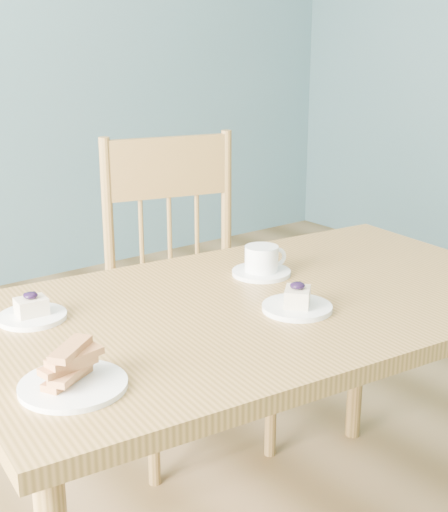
# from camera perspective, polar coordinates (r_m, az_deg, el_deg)

# --- Properties ---
(room) EXTENTS (5.01, 5.01, 2.71)m
(room) POSITION_cam_1_polar(r_m,az_deg,el_deg) (1.66, 6.46, 17.75)
(room) COLOR #9E7649
(room) RESTS_ON ground
(dining_table) EXTENTS (1.46, 0.94, 0.74)m
(dining_table) POSITION_cam_1_polar(r_m,az_deg,el_deg) (1.71, 2.92, -5.79)
(dining_table) COLOR #A0743D
(dining_table) RESTS_ON ground
(dining_chair) EXTENTS (0.56, 0.55, 1.02)m
(dining_chair) POSITION_cam_1_polar(r_m,az_deg,el_deg) (2.35, -3.06, -2.90)
(dining_chair) COLOR #A0743D
(dining_chair) RESTS_ON ground
(cheesecake_plate_near) EXTENTS (0.16, 0.16, 0.07)m
(cheesecake_plate_near) POSITION_cam_1_polar(r_m,az_deg,el_deg) (1.61, 5.87, -3.76)
(cheesecake_plate_near) COLOR white
(cheesecake_plate_near) RESTS_ON dining_table
(cheesecake_plate_far) EXTENTS (0.15, 0.15, 0.06)m
(cheesecake_plate_far) POSITION_cam_1_polar(r_m,az_deg,el_deg) (1.61, -15.11, -4.37)
(cheesecake_plate_far) COLOR white
(cheesecake_plate_far) RESTS_ON dining_table
(coffee_cup) EXTENTS (0.15, 0.15, 0.08)m
(coffee_cup) POSITION_cam_1_polar(r_m,az_deg,el_deg) (1.84, 3.06, -0.53)
(coffee_cup) COLOR white
(coffee_cup) RESTS_ON dining_table
(biscotti_plate) EXTENTS (0.19, 0.19, 0.08)m
(biscotti_plate) POSITION_cam_1_polar(r_m,az_deg,el_deg) (1.29, -12.03, -9.36)
(biscotti_plate) COLOR white
(biscotti_plate) RESTS_ON dining_table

